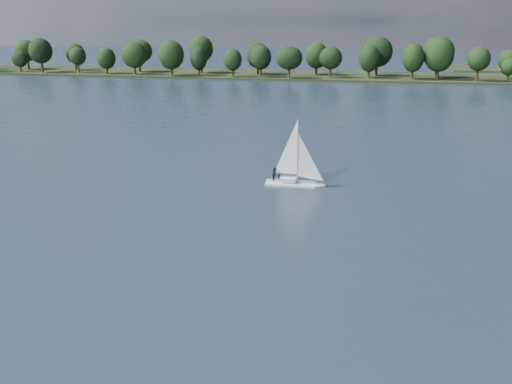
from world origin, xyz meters
TOP-DOWN VIEW (x-y plane):
  - ground at (0.00, 100.00)m, footprint 700.00×700.00m
  - far_shore at (0.00, 212.00)m, footprint 660.00×40.00m
  - sailboat at (6.60, 54.21)m, footprint 7.39×2.13m
  - treeline at (-8.49, 208.80)m, footprint 562.69×73.55m

SIDE VIEW (x-z plane):
  - ground at x=0.00m, z-range 0.00..0.00m
  - far_shore at x=0.00m, z-range -0.75..0.75m
  - sailboat at x=6.60m, z-range -2.14..7.55m
  - treeline at x=-8.49m, z-range -0.89..16.88m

